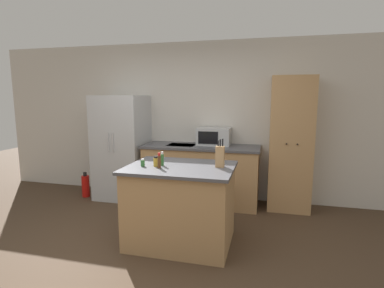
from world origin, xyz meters
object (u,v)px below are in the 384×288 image
spice_bottle_tall_dark (162,159)px  fire_extinguisher (86,186)px  spice_bottle_short_red (159,161)px  pantry_cabinet (291,144)px  refrigerator (122,147)px  microwave (214,136)px  spice_bottle_green_herb (156,162)px  knife_block (220,156)px  spice_bottle_amber_oil (143,163)px

spice_bottle_tall_dark → fire_extinguisher: bearing=146.9°
spice_bottle_short_red → pantry_cabinet: bearing=47.3°
refrigerator → microwave: refrigerator is taller
pantry_cabinet → spice_bottle_green_herb: pantry_cabinet is taller
knife_block → spice_bottle_green_herb: (-0.71, -0.14, -0.07)m
pantry_cabinet → spice_bottle_tall_dark: bearing=-135.4°
spice_bottle_green_herb → spice_bottle_tall_dark: bearing=42.3°
spice_bottle_amber_oil → refrigerator: bearing=124.7°
pantry_cabinet → microwave: size_ratio=3.85×
spice_bottle_amber_oil → microwave: bearing=71.7°
refrigerator → knife_block: 2.28m
microwave → spice_bottle_short_red: (-0.32, -1.66, -0.08)m
refrigerator → pantry_cabinet: (2.72, 0.11, 0.14)m
refrigerator → pantry_cabinet: pantry_cabinet is taller
spice_bottle_amber_oil → knife_block: bearing=11.6°
spice_bottle_tall_dark → spice_bottle_short_red: bearing=-84.3°
knife_block → pantry_cabinet: bearing=58.7°
refrigerator → knife_block: bearing=-34.5°
spice_bottle_amber_oil → spice_bottle_green_herb: 0.15m
refrigerator → spice_bottle_green_herb: size_ratio=14.72×
spice_bottle_amber_oil → spice_bottle_short_red: bearing=-11.0°
refrigerator → fire_extinguisher: refrigerator is taller
fire_extinguisher → refrigerator: bearing=15.6°
spice_bottle_short_red → knife_block: bearing=18.8°
refrigerator → fire_extinguisher: size_ratio=4.02×
fire_extinguisher → spice_bottle_tall_dark: bearing=-33.1°
microwave → fire_extinguisher: size_ratio=1.21×
knife_block → fire_extinguisher: 2.86m
microwave → spice_bottle_tall_dark: 1.57m
spice_bottle_tall_dark → fire_extinguisher: spice_bottle_tall_dark is taller
spice_bottle_amber_oil → spice_bottle_green_herb: bearing=14.5°
pantry_cabinet → knife_block: size_ratio=6.24×
spice_bottle_green_herb → fire_extinguisher: 2.32m
microwave → refrigerator: bearing=-174.4°
pantry_cabinet → spice_bottle_short_red: bearing=-132.7°
refrigerator → spice_bottle_tall_dark: refrigerator is taller
spice_bottle_amber_oil → spice_bottle_green_herb: size_ratio=0.73×
refrigerator → microwave: 1.57m
refrigerator → pantry_cabinet: 2.73m
refrigerator → spice_bottle_short_red: size_ratio=10.05×
pantry_cabinet → spice_bottle_amber_oil: size_ratio=23.36×
pantry_cabinet → refrigerator: bearing=-177.7°
pantry_cabinet → spice_bottle_tall_dark: size_ratio=12.37×
pantry_cabinet → spice_bottle_green_herb: 2.19m
spice_bottle_green_herb → refrigerator: bearing=129.2°
refrigerator → spice_bottle_tall_dark: 1.84m
microwave → knife_block: bearing=-77.3°
knife_block → spice_bottle_green_herb: 0.73m
microwave → spice_bottle_tall_dark: size_ratio=3.22×
spice_bottle_tall_dark → spice_bottle_amber_oil: bearing=-156.3°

